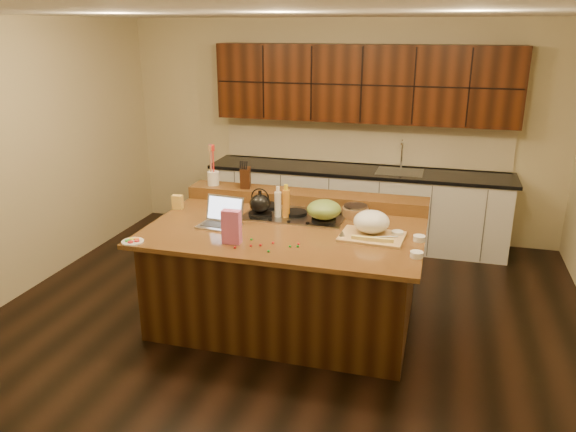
# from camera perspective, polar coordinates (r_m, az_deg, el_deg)

# --- Properties ---
(room) EXTENTS (5.52, 5.02, 2.72)m
(room) POSITION_cam_1_polar(r_m,az_deg,el_deg) (4.83, -0.16, 3.75)
(room) COLOR black
(room) RESTS_ON ground
(island) EXTENTS (2.40, 1.60, 0.92)m
(island) POSITION_cam_1_polar(r_m,az_deg,el_deg) (5.13, -0.15, -5.85)
(island) COLOR black
(island) RESTS_ON ground
(back_ledge) EXTENTS (2.40, 0.30, 0.12)m
(back_ledge) POSITION_cam_1_polar(r_m,az_deg,el_deg) (5.58, 1.80, 1.87)
(back_ledge) COLOR black
(back_ledge) RESTS_ON island
(cooktop) EXTENTS (0.92, 0.52, 0.05)m
(cooktop) POSITION_cam_1_polar(r_m,az_deg,el_deg) (5.23, 0.74, 0.18)
(cooktop) COLOR gray
(cooktop) RESTS_ON island
(back_counter) EXTENTS (3.70, 0.66, 2.40)m
(back_counter) POSITION_cam_1_polar(r_m,az_deg,el_deg) (6.98, 7.24, 5.19)
(back_counter) COLOR silver
(back_counter) RESTS_ON ground
(kettle) EXTENTS (0.23, 0.23, 0.18)m
(kettle) POSITION_cam_1_polar(r_m,az_deg,el_deg) (5.16, -2.85, 1.26)
(kettle) COLOR black
(kettle) RESTS_ON cooktop
(green_bowl) EXTENTS (0.33, 0.33, 0.17)m
(green_bowl) POSITION_cam_1_polar(r_m,az_deg,el_deg) (5.01, 3.68, 0.67)
(green_bowl) COLOR olive
(green_bowl) RESTS_ON cooktop
(laptop) EXTENTS (0.38, 0.32, 0.25)m
(laptop) POSITION_cam_1_polar(r_m,az_deg,el_deg) (5.01, -6.76, -0.18)
(laptop) COLOR #B7B7BC
(laptop) RESTS_ON island
(oil_bottle) EXTENTS (0.09, 0.09, 0.27)m
(oil_bottle) POSITION_cam_1_polar(r_m,az_deg,el_deg) (5.13, -0.20, 1.22)
(oil_bottle) COLOR #BC7421
(oil_bottle) RESTS_ON island
(vinegar_bottle) EXTENTS (0.07, 0.07, 0.25)m
(vinegar_bottle) POSITION_cam_1_polar(r_m,az_deg,el_deg) (5.14, -1.03, 1.12)
(vinegar_bottle) COLOR silver
(vinegar_bottle) RESTS_ON island
(wooden_tray) EXTENTS (0.55, 0.44, 0.21)m
(wooden_tray) POSITION_cam_1_polar(r_m,az_deg,el_deg) (4.76, 8.49, -0.91)
(wooden_tray) COLOR tan
(wooden_tray) RESTS_ON island
(ramekin_a) EXTENTS (0.12, 0.12, 0.04)m
(ramekin_a) POSITION_cam_1_polar(r_m,az_deg,el_deg) (4.41, 12.93, -3.83)
(ramekin_a) COLOR white
(ramekin_a) RESTS_ON island
(ramekin_b) EXTENTS (0.11, 0.11, 0.04)m
(ramekin_b) POSITION_cam_1_polar(r_m,az_deg,el_deg) (4.75, 13.19, -2.22)
(ramekin_b) COLOR white
(ramekin_b) RESTS_ON island
(ramekin_c) EXTENTS (0.10, 0.10, 0.04)m
(ramekin_c) POSITION_cam_1_polar(r_m,az_deg,el_deg) (4.81, 11.06, -1.78)
(ramekin_c) COLOR white
(ramekin_c) RESTS_ON island
(strainer_bowl) EXTENTS (0.26, 0.26, 0.09)m
(strainer_bowl) POSITION_cam_1_polar(r_m,az_deg,el_deg) (5.24, 6.85, 0.41)
(strainer_bowl) COLOR #996B3F
(strainer_bowl) RESTS_ON island
(kitchen_timer) EXTENTS (0.09, 0.09, 0.07)m
(kitchen_timer) POSITION_cam_1_polar(r_m,az_deg,el_deg) (4.69, 5.51, -1.90)
(kitchen_timer) COLOR silver
(kitchen_timer) RESTS_ON island
(pink_bag) EXTENTS (0.15, 0.08, 0.28)m
(pink_bag) POSITION_cam_1_polar(r_m,az_deg,el_deg) (4.56, -5.76, -1.10)
(pink_bag) COLOR #D263A1
(pink_bag) RESTS_ON island
(candy_plate) EXTENTS (0.24, 0.24, 0.01)m
(candy_plate) POSITION_cam_1_polar(r_m,az_deg,el_deg) (4.77, -15.50, -2.51)
(candy_plate) COLOR white
(candy_plate) RESTS_ON island
(package_box) EXTENTS (0.10, 0.08, 0.14)m
(package_box) POSITION_cam_1_polar(r_m,az_deg,el_deg) (5.52, -11.15, 1.40)
(package_box) COLOR #EFC154
(package_box) RESTS_ON island
(utensil_crock) EXTENTS (0.14, 0.14, 0.14)m
(utensil_crock) POSITION_cam_1_polar(r_m,az_deg,el_deg) (5.85, -7.60, 3.83)
(utensil_crock) COLOR white
(utensil_crock) RESTS_ON back_ledge
(knife_block) EXTENTS (0.14, 0.18, 0.20)m
(knife_block) POSITION_cam_1_polar(r_m,az_deg,el_deg) (5.72, -4.35, 3.90)
(knife_block) COLOR black
(knife_block) RESTS_ON back_ledge
(gumdrop_0) EXTENTS (0.02, 0.02, 0.02)m
(gumdrop_0) POSITION_cam_1_polar(r_m,az_deg,el_deg) (4.54, 1.07, -2.84)
(gumdrop_0) COLOR red
(gumdrop_0) RESTS_ON island
(gumdrop_1) EXTENTS (0.02, 0.02, 0.02)m
(gumdrop_1) POSITION_cam_1_polar(r_m,az_deg,el_deg) (4.64, -3.74, -2.38)
(gumdrop_1) COLOR #198C26
(gumdrop_1) RESTS_ON island
(gumdrop_2) EXTENTS (0.02, 0.02, 0.02)m
(gumdrop_2) POSITION_cam_1_polar(r_m,az_deg,el_deg) (4.51, -3.80, -3.02)
(gumdrop_2) COLOR red
(gumdrop_2) RESTS_ON island
(gumdrop_3) EXTENTS (0.02, 0.02, 0.02)m
(gumdrop_3) POSITION_cam_1_polar(r_m,az_deg,el_deg) (4.49, 0.99, -3.09)
(gumdrop_3) COLOR #198C26
(gumdrop_3) RESTS_ON island
(gumdrop_4) EXTENTS (0.02, 0.02, 0.02)m
(gumdrop_4) POSITION_cam_1_polar(r_m,az_deg,el_deg) (4.52, -2.81, -2.96)
(gumdrop_4) COLOR red
(gumdrop_4) RESTS_ON island
(gumdrop_5) EXTENTS (0.02, 0.02, 0.02)m
(gumdrop_5) POSITION_cam_1_polar(r_m,az_deg,el_deg) (4.40, -2.00, -3.58)
(gumdrop_5) COLOR #198C26
(gumdrop_5) RESTS_ON island
(gumdrop_6) EXTENTS (0.02, 0.02, 0.02)m
(gumdrop_6) POSITION_cam_1_polar(r_m,az_deg,el_deg) (4.49, -5.41, -3.19)
(gumdrop_6) COLOR red
(gumdrop_6) RESTS_ON island
(gumdrop_7) EXTENTS (0.02, 0.02, 0.02)m
(gumdrop_7) POSITION_cam_1_polar(r_m,az_deg,el_deg) (4.49, 0.19, -3.09)
(gumdrop_7) COLOR #198C26
(gumdrop_7) RESTS_ON island
(gumdrop_8) EXTENTS (0.02, 0.02, 0.02)m
(gumdrop_8) POSITION_cam_1_polar(r_m,az_deg,el_deg) (4.56, -1.54, -2.73)
(gumdrop_8) COLOR red
(gumdrop_8) RESTS_ON island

